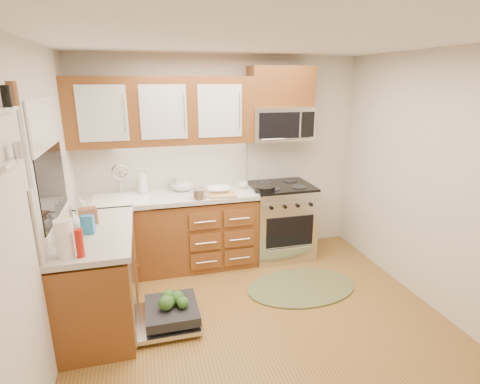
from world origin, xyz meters
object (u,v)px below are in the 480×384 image
object	(u,v)px
microwave	(280,123)
skillet	(264,188)
range	(280,220)
upper_cabinets	(162,111)
bowl_b	(183,187)
stock_pot	(199,194)
bowl_a	(219,190)
cup	(243,185)
sink	(122,210)
dishwasher	(168,315)
rug	(301,287)
cutting_board	(223,195)
paper_towel_roll	(65,238)

from	to	relation	value
microwave	skillet	bearing A→B (deg)	-135.72
range	microwave	distance (m)	1.23
upper_cabinets	bowl_b	world-z (taller)	upper_cabinets
stock_pot	bowl_b	bearing A→B (deg)	109.50
upper_cabinets	bowl_a	distance (m)	1.11
microwave	cup	distance (m)	0.88
microwave	sink	world-z (taller)	microwave
bowl_b	dishwasher	bearing A→B (deg)	-104.06
stock_pot	rug	bearing A→B (deg)	-32.55
stock_pot	bowl_a	xyz separation A→B (m)	(0.27, 0.17, -0.03)
range	microwave	world-z (taller)	microwave
sink	cup	size ratio (longest dim) A/B	5.64
stock_pot	upper_cabinets	bearing A→B (deg)	132.49
bowl_a	cutting_board	bearing A→B (deg)	-84.51
rug	cutting_board	xyz separation A→B (m)	(-0.74, 0.66, 0.93)
cutting_board	bowl_a	size ratio (longest dim) A/B	1.19
paper_towel_roll	bowl_b	size ratio (longest dim) A/B	1.06
upper_cabinets	stock_pot	world-z (taller)	upper_cabinets
cutting_board	paper_towel_roll	size ratio (longest dim) A/B	1.06
dishwasher	paper_towel_roll	xyz separation A→B (m)	(-0.73, -0.26, 0.97)
upper_cabinets	stock_pot	xyz separation A→B (m)	(0.33, -0.35, -0.89)
dishwasher	rug	bearing A→B (deg)	10.37
skillet	paper_towel_roll	xyz separation A→B (m)	(-1.99, -1.23, 0.10)
dishwasher	paper_towel_roll	bearing A→B (deg)	-160.60
range	skillet	distance (m)	0.59
range	cutting_board	size ratio (longest dim) A/B	3.07
upper_cabinets	sink	bearing A→B (deg)	-163.55
upper_cabinets	paper_towel_roll	distance (m)	1.93
rug	skillet	distance (m)	1.22
sink	bowl_a	size ratio (longest dim) A/B	2.38
sink	bowl_b	bearing A→B (deg)	14.12
range	cutting_board	bearing A→B (deg)	-166.24
upper_cabinets	dishwasher	bearing A→B (deg)	-96.04
range	microwave	size ratio (longest dim) A/B	1.25
rug	skillet	xyz separation A→B (m)	(-0.22, 0.71, 0.96)
range	stock_pot	world-z (taller)	stock_pot
upper_cabinets	cutting_board	xyz separation A→B (m)	(0.61, -0.34, -0.94)
rug	stock_pot	bearing A→B (deg)	147.45
microwave	stock_pot	size ratio (longest dim) A/B	3.97
stock_pot	cup	xyz separation A→B (m)	(0.60, 0.27, -0.01)
dishwasher	bowl_a	distance (m)	1.56
skillet	bowl_b	distance (m)	0.99
bowl_b	cutting_board	bearing A→B (deg)	-41.40
microwave	rug	distance (m)	1.95
dishwasher	rug	distance (m)	1.51
sink	rug	xyz separation A→B (m)	(1.87, -0.85, -0.79)
range	paper_towel_roll	size ratio (longest dim) A/B	3.25
upper_cabinets	rug	world-z (taller)	upper_cabinets
sink	cup	distance (m)	1.46
cup	skillet	bearing A→B (deg)	-47.01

